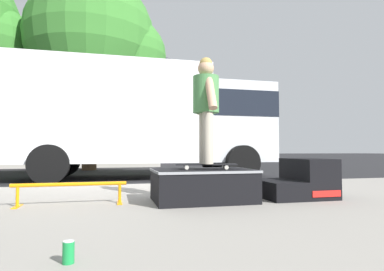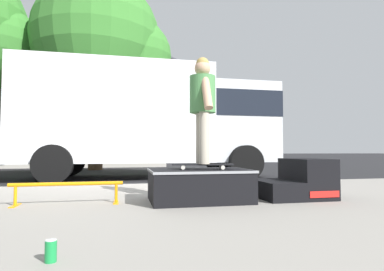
# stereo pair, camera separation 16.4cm
# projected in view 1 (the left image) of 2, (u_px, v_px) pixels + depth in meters

# --- Properties ---
(ground_plane) EXTENTS (140.00, 140.00, 0.00)m
(ground_plane) POSITION_uv_depth(u_px,v_px,m) (88.00, 188.00, 6.41)
(ground_plane) COLOR black
(sidewalk_slab) EXTENTS (50.00, 5.00, 0.12)m
(sidewalk_slab) POSITION_uv_depth(u_px,v_px,m) (67.00, 214.00, 3.50)
(sidewalk_slab) COLOR gray
(sidewalk_slab) RESTS_ON ground
(skate_box) EXTENTS (1.25, 0.87, 0.40)m
(skate_box) POSITION_uv_depth(u_px,v_px,m) (203.00, 184.00, 4.05)
(skate_box) COLOR black
(skate_box) RESTS_ON sidewalk_slab
(kicker_ramp) EXTENTS (0.93, 0.78, 0.53)m
(kicker_ramp) POSITION_uv_depth(u_px,v_px,m) (299.00, 181.00, 4.38)
(kicker_ramp) COLOR black
(kicker_ramp) RESTS_ON sidewalk_slab
(grind_rail) EXTENTS (1.29, 0.28, 0.26)m
(grind_rail) POSITION_uv_depth(u_px,v_px,m) (70.00, 188.00, 3.77)
(grind_rail) COLOR orange
(grind_rail) RESTS_ON sidewalk_slab
(skateboard) EXTENTS (0.80, 0.35, 0.07)m
(skateboard) POSITION_uv_depth(u_px,v_px,m) (206.00, 165.00, 4.10)
(skateboard) COLOR black
(skateboard) RESTS_ON skate_box
(skater_kid) EXTENTS (0.34, 0.71, 1.38)m
(skater_kid) POSITION_uv_depth(u_px,v_px,m) (206.00, 101.00, 4.14)
(skater_kid) COLOR #B7AD99
(skater_kid) RESTS_ON skateboard
(soda_can) EXTENTS (0.07, 0.07, 0.13)m
(soda_can) POSITION_uv_depth(u_px,v_px,m) (68.00, 252.00, 1.81)
(soda_can) COLOR #198C3F
(soda_can) RESTS_ON sidewalk_slab
(box_truck) EXTENTS (6.91, 2.63, 3.05)m
(box_truck) POSITION_uv_depth(u_px,v_px,m) (149.00, 117.00, 8.97)
(box_truck) COLOR white
(box_truck) RESTS_ON ground
(street_tree_main) EXTENTS (5.52, 5.02, 7.75)m
(street_tree_main) POSITION_uv_depth(u_px,v_px,m) (99.00, 43.00, 12.83)
(street_tree_main) COLOR brown
(street_tree_main) RESTS_ON ground
(house_behind) EXTENTS (9.54, 8.22, 8.40)m
(house_behind) POSITION_uv_depth(u_px,v_px,m) (71.00, 89.00, 17.96)
(house_behind) COLOR silver
(house_behind) RESTS_ON ground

